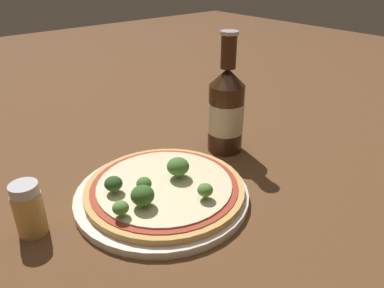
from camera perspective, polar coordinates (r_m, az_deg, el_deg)
ground_plane at (r=0.59m, az=-2.48°, el=-8.13°), size 3.00×3.00×0.00m
plate at (r=0.59m, az=-4.58°, el=-7.71°), size 0.27×0.27×0.01m
pizza at (r=0.58m, az=-4.18°, el=-6.64°), size 0.25×0.25×0.01m
broccoli_floret_0 at (r=0.58m, az=-2.15°, el=-3.46°), size 0.03×0.03×0.03m
broccoli_floret_1 at (r=0.54m, az=2.02°, el=-7.05°), size 0.02×0.02×0.02m
broccoli_floret_2 at (r=0.52m, az=-7.55°, el=-7.77°), size 0.03×0.03×0.03m
broccoli_floret_3 at (r=0.56m, az=-7.32°, el=-6.05°), size 0.02×0.02×0.02m
broccoli_floret_4 at (r=0.56m, az=-11.88°, el=-5.95°), size 0.03×0.03×0.03m
broccoli_floret_5 at (r=0.51m, az=-10.82°, el=-9.56°), size 0.02×0.02×0.02m
beer_bottle at (r=0.70m, az=5.21°, el=5.26°), size 0.07×0.07×0.22m
pepper_shaker at (r=0.55m, az=-23.62°, el=-9.12°), size 0.04×0.04×0.08m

